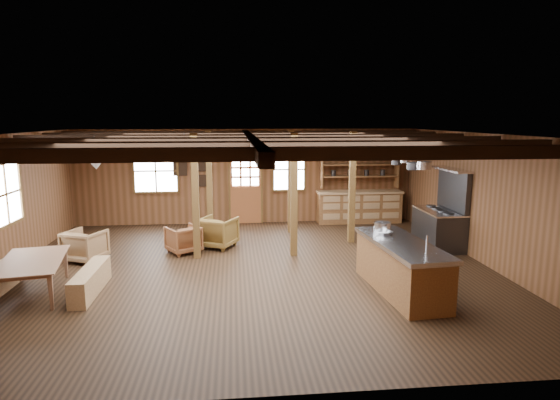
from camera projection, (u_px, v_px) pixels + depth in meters
name	position (u px, v px, depth m)	size (l,w,h in m)	color
room	(251.00, 204.00, 9.48)	(10.04, 9.04, 2.84)	black
ceiling_joists	(250.00, 140.00, 9.44)	(9.80, 8.82, 0.18)	black
timber_posts	(269.00, 188.00, 11.57)	(3.95, 2.35, 2.80)	#452D13
back_door	(246.00, 194.00, 13.94)	(1.02, 0.08, 2.15)	brown
window_back_left	(156.00, 171.00, 13.56)	(1.32, 0.06, 1.32)	white
window_back_right	(289.00, 169.00, 13.95)	(1.02, 0.06, 1.32)	white
window_left	(5.00, 194.00, 9.45)	(0.14, 1.24, 1.32)	white
notice_boards	(194.00, 169.00, 13.66)	(1.08, 0.03, 0.90)	silver
back_counter	(359.00, 203.00, 14.08)	(2.55, 0.60, 2.45)	#5B301B
pendant_lamps	(145.00, 159.00, 10.09)	(1.86, 2.36, 0.66)	#303133
pot_rack	(402.00, 159.00, 9.87)	(0.43, 3.00, 0.46)	#303133
kitchen_island	(401.00, 267.00, 8.44)	(1.10, 2.57, 1.20)	#5B301B
step_stool	(378.00, 243.00, 10.98)	(0.52, 0.37, 0.46)	#926842
commercial_range	(441.00, 222.00, 11.36)	(0.80, 1.57, 1.94)	#303133
dining_table	(35.00, 277.00, 8.32)	(1.84, 1.02, 0.65)	brown
bench_aisle	(91.00, 281.00, 8.43)	(0.31, 1.65, 0.45)	#926842
armchair_a	(183.00, 239.00, 10.95)	(0.68, 0.70, 0.64)	brown
armchair_b	(218.00, 232.00, 11.40)	(0.80, 0.82, 0.75)	brown
armchair_c	(85.00, 246.00, 10.29)	(0.75, 0.77, 0.70)	brown
counter_pot	(382.00, 227.00, 9.06)	(0.32, 0.32, 0.19)	silver
bowl	(384.00, 233.00, 8.85)	(0.29, 0.29, 0.07)	silver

